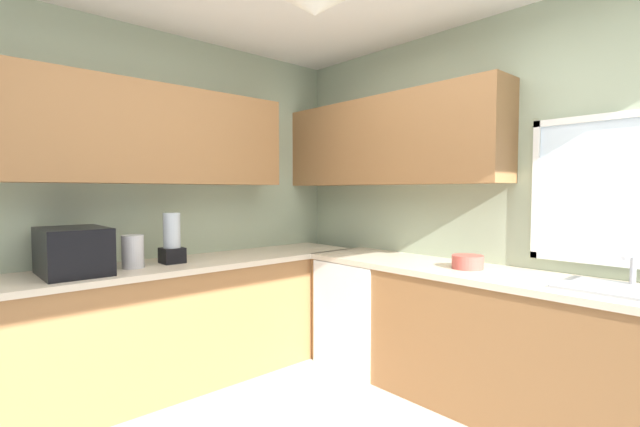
# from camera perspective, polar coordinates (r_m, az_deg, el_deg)

# --- Properties ---
(room_shell) EXTENTS (3.99, 3.59, 2.67)m
(room_shell) POSITION_cam_1_polar(r_m,az_deg,el_deg) (2.85, -2.74, 11.97)
(room_shell) COLOR #9EAD8E
(room_shell) RESTS_ON ground_plane
(counter_run_left) EXTENTS (0.65, 3.20, 0.88)m
(counter_run_left) POSITION_cam_1_polar(r_m,az_deg,el_deg) (3.38, -19.72, -13.62)
(counter_run_left) COLOR olive
(counter_run_left) RESTS_ON ground_plane
(counter_run_back) EXTENTS (3.08, 0.65, 0.88)m
(counter_run_back) POSITION_cam_1_polar(r_m,az_deg,el_deg) (3.05, 23.67, -15.55)
(counter_run_back) COLOR olive
(counter_run_back) RESTS_ON ground_plane
(dishwasher) EXTENTS (0.60, 0.60, 0.84)m
(dishwasher) POSITION_cam_1_polar(r_m,az_deg,el_deg) (3.65, 5.96, -12.62)
(dishwasher) COLOR white
(dishwasher) RESTS_ON ground_plane
(microwave) EXTENTS (0.48, 0.36, 0.29)m
(microwave) POSITION_cam_1_polar(r_m,az_deg,el_deg) (3.10, -29.58, -4.28)
(microwave) COLOR black
(microwave) RESTS_ON counter_run_left
(kettle) EXTENTS (0.14, 0.14, 0.22)m
(kettle) POSITION_cam_1_polar(r_m,az_deg,el_deg) (3.18, -23.28, -4.59)
(kettle) COLOR #B7B7BC
(kettle) RESTS_ON counter_run_left
(sink_assembly) EXTENTS (0.60, 0.40, 0.19)m
(sink_assembly) POSITION_cam_1_polar(r_m,az_deg,el_deg) (2.77, 35.01, -8.09)
(sink_assembly) COLOR #9EA0A5
(sink_assembly) RESTS_ON counter_run_back
(bowl) EXTENTS (0.20, 0.20, 0.09)m
(bowl) POSITION_cam_1_polar(r_m,az_deg,el_deg) (3.06, 18.74, -6.02)
(bowl) COLOR #B74C42
(bowl) RESTS_ON counter_run_back
(blender_appliance) EXTENTS (0.15, 0.15, 0.36)m
(blender_appliance) POSITION_cam_1_polar(r_m,az_deg,el_deg) (3.29, -18.80, -3.37)
(blender_appliance) COLOR black
(blender_appliance) RESTS_ON counter_run_left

